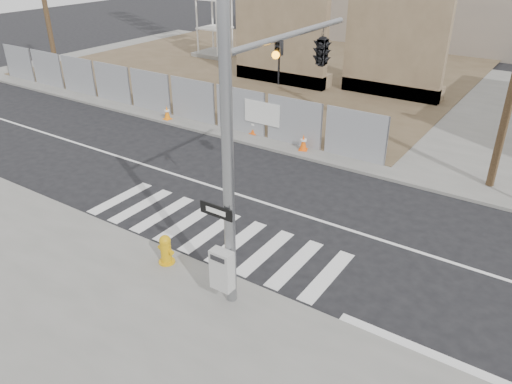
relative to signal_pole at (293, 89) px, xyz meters
The scene contains 11 objects.
ground 5.77m from the signal_pole, 140.66° to the left, with size 100.00×100.00×0.00m, color black.
sidewalk_far 16.91m from the signal_pole, 98.84° to the left, with size 50.00×20.00×0.12m, color slate.
signal_pole is the anchor object (origin of this frame).
chain_link_fence 14.80m from the signal_pole, 150.58° to the left, with size 24.60×0.04×2.00m, color gray.
concrete_wall_left 17.92m from the signal_pole, 122.11° to the left, with size 6.00×1.30×8.00m.
concrete_wall_right 16.46m from the signal_pole, 100.52° to the left, with size 5.50×1.30×8.00m.
fire_hydrant 5.47m from the signal_pole, 133.77° to the right, with size 0.57×0.57×0.86m.
traffic_cone_a 19.72m from the signal_pole, 157.66° to the left, with size 0.52×0.52×0.80m.
traffic_cone_b 13.16m from the signal_pole, 148.92° to the left, with size 0.39×0.39×0.67m.
traffic_cone_c 10.28m from the signal_pole, 130.06° to the left, with size 0.38×0.38×0.70m.
traffic_cone_d 8.58m from the signal_pole, 115.63° to the left, with size 0.45×0.45×0.69m.
Camera 1 is at (8.46, -12.60, 8.19)m, focal length 35.00 mm.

